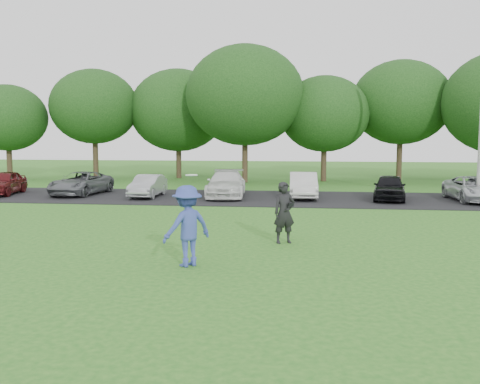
% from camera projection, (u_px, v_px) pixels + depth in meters
% --- Properties ---
extents(ground, '(100.00, 100.00, 0.00)m').
position_uv_depth(ground, '(221.00, 262.00, 12.55)').
color(ground, '#23661D').
rests_on(ground, ground).
extents(parking_lot, '(32.00, 6.50, 0.03)m').
position_uv_depth(parking_lot, '(265.00, 198.00, 25.38)').
color(parking_lot, black).
rests_on(parking_lot, ground).
extents(frisbee_player, '(1.34, 1.33, 2.13)m').
position_uv_depth(frisbee_player, '(187.00, 226.00, 12.14)').
color(frisbee_player, '#3848A0').
rests_on(frisbee_player, ground).
extents(camera_bystander, '(0.73, 0.62, 1.70)m').
position_uv_depth(camera_bystander, '(284.00, 213.00, 14.74)').
color(camera_bystander, black).
rests_on(camera_bystander, ground).
extents(parked_cars, '(28.11, 4.53, 1.25)m').
position_uv_depth(parked_cars, '(257.00, 185.00, 25.35)').
color(parked_cars, '#551215').
rests_on(parked_cars, parking_lot).
extents(tree_row, '(42.39, 9.85, 8.64)m').
position_uv_depth(tree_row, '(301.00, 105.00, 34.30)').
color(tree_row, '#38281C').
rests_on(tree_row, ground).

